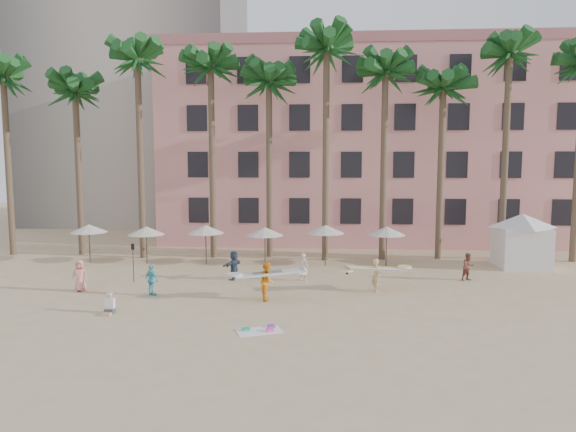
{
  "coord_description": "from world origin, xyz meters",
  "views": [
    {
      "loc": [
        2.72,
        -20.97,
        6.95
      ],
      "look_at": [
        0.96,
        6.0,
        4.0
      ],
      "focal_mm": 32.0,
      "sensor_mm": 36.0,
      "label": 1
    }
  ],
  "objects_px": {
    "cabana": "(522,236)",
    "carrier_yellow": "(376,273)",
    "carrier_white": "(268,280)",
    "pink_hotel": "(369,148)"
  },
  "relations": [
    {
      "from": "cabana",
      "to": "carrier_yellow",
      "type": "xyz_separation_m",
      "value": [
        -10.1,
        -7.01,
        -1.06
      ]
    },
    {
      "from": "carrier_white",
      "to": "pink_hotel",
      "type": "bearing_deg",
      "value": 72.54
    },
    {
      "from": "carrier_yellow",
      "to": "carrier_white",
      "type": "bearing_deg",
      "value": -160.57
    },
    {
      "from": "pink_hotel",
      "to": "carrier_white",
      "type": "xyz_separation_m",
      "value": [
        -6.93,
        -22.04,
        -6.99
      ]
    },
    {
      "from": "pink_hotel",
      "to": "carrier_white",
      "type": "relative_size",
      "value": 10.56
    },
    {
      "from": "cabana",
      "to": "carrier_white",
      "type": "xyz_separation_m",
      "value": [
        -15.67,
        -8.98,
        -1.05
      ]
    },
    {
      "from": "carrier_white",
      "to": "carrier_yellow",
      "type": "bearing_deg",
      "value": 19.43
    },
    {
      "from": "pink_hotel",
      "to": "carrier_white",
      "type": "height_order",
      "value": "pink_hotel"
    },
    {
      "from": "cabana",
      "to": "carrier_yellow",
      "type": "relative_size",
      "value": 1.37
    },
    {
      "from": "pink_hotel",
      "to": "carrier_white",
      "type": "bearing_deg",
      "value": -107.46
    }
  ]
}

